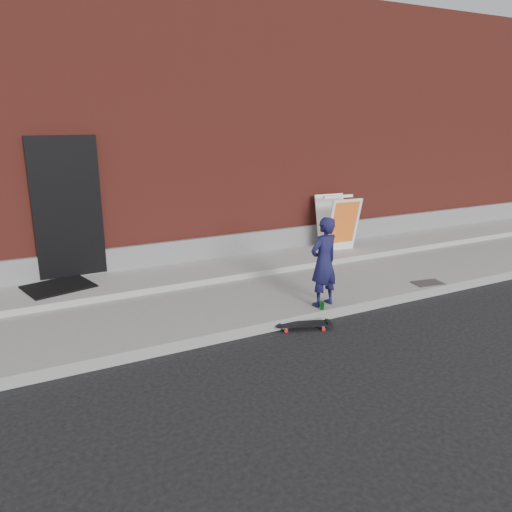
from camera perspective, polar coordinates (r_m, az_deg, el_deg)
ground at (r=7.04m, az=5.41°, el=-7.85°), size 80.00×80.00×0.00m
sidewalk at (r=8.22m, az=-0.22°, el=-3.70°), size 20.00×3.00×0.15m
apron at (r=8.96m, az=-2.86°, el=-1.25°), size 20.00×1.20×0.10m
building at (r=12.90m, az=-11.81°, el=13.98°), size 20.00×8.10×5.00m
child at (r=7.16m, az=7.75°, el=-0.69°), size 0.52×0.39×1.30m
skateboard at (r=6.89m, az=5.47°, el=-7.79°), size 0.76×0.44×0.08m
pizza_sign at (r=10.01m, az=9.32°, el=3.83°), size 0.71×0.81×1.07m
soda_can at (r=7.18m, az=7.54°, el=-5.64°), size 0.09×0.09×0.12m
doormat at (r=8.31m, az=-21.65°, el=-3.26°), size 1.11×0.98×0.03m
utility_plate at (r=8.69m, az=19.05°, el=-2.94°), size 0.52×0.38×0.01m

